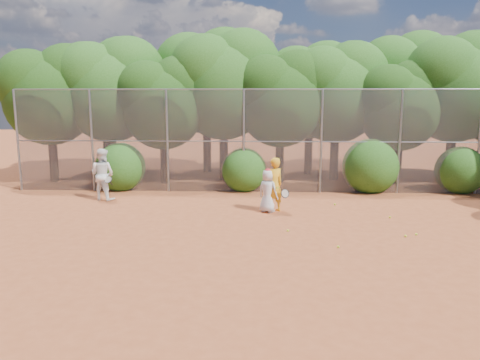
{
  "coord_description": "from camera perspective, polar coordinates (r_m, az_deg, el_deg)",
  "views": [
    {
      "loc": [
        -0.39,
        -12.16,
        3.74
      ],
      "look_at": [
        -1.0,
        2.5,
        1.1
      ],
      "focal_mm": 35.0,
      "sensor_mm": 36.0,
      "label": 1
    }
  ],
  "objects": [
    {
      "name": "bush_3",
      "position": [
        20.27,
        25.27,
        1.3
      ],
      "size": [
        1.9,
        1.9,
        1.9
      ],
      "primitive_type": "sphere",
      "color": "#204F13",
      "rests_on": "ground"
    },
    {
      "name": "ball_4",
      "position": [
        13.21,
        5.86,
        -6.15
      ],
      "size": [
        0.07,
        0.07,
        0.07
      ],
      "primitive_type": "sphere",
      "color": "#D4E72A",
      "rests_on": "ground"
    },
    {
      "name": "tree_3",
      "position": [
        21.07,
        -1.87,
        11.97
      ],
      "size": [
        4.89,
        4.26,
        6.7
      ],
      "color": "black",
      "rests_on": "ground"
    },
    {
      "name": "tree_11",
      "position": [
        22.94,
        8.67,
        11.14
      ],
      "size": [
        4.64,
        4.03,
        6.35
      ],
      "color": "black",
      "rests_on": "ground"
    },
    {
      "name": "ball_5",
      "position": [
        16.59,
        11.48,
        -2.92
      ],
      "size": [
        0.07,
        0.07,
        0.07
      ],
      "primitive_type": "sphere",
      "color": "#D4E72A",
      "rests_on": "ground"
    },
    {
      "name": "bush_0",
      "position": [
        19.49,
        -14.38,
        1.79
      ],
      "size": [
        2.0,
        2.0,
        2.0
      ],
      "primitive_type": "sphere",
      "color": "#204F13",
      "rests_on": "ground"
    },
    {
      "name": "tree_12",
      "position": [
        24.43,
        19.31,
        11.44
      ],
      "size": [
        5.02,
        4.37,
        6.88
      ],
      "color": "black",
      "rests_on": "ground"
    },
    {
      "name": "ball_0",
      "position": [
        13.41,
        19.52,
        -6.45
      ],
      "size": [
        0.07,
        0.07,
        0.07
      ],
      "primitive_type": "sphere",
      "color": "#D4E72A",
      "rests_on": "ground"
    },
    {
      "name": "tree_7",
      "position": [
        22.46,
        24.94,
        10.64
      ],
      "size": [
        4.77,
        4.14,
        6.53
      ],
      "color": "black",
      "rests_on": "ground"
    },
    {
      "name": "bush_2",
      "position": [
        19.16,
        15.61,
        1.9
      ],
      "size": [
        2.2,
        2.2,
        2.2
      ],
      "primitive_type": "sphere",
      "color": "#204F13",
      "rests_on": "ground"
    },
    {
      "name": "ball_3",
      "position": [
        13.67,
        20.69,
        -6.21
      ],
      "size": [
        0.07,
        0.07,
        0.07
      ],
      "primitive_type": "sphere",
      "color": "#D4E72A",
      "rests_on": "ground"
    },
    {
      "name": "ball_2",
      "position": [
        12.02,
        11.89,
        -7.98
      ],
      "size": [
        0.07,
        0.07,
        0.07
      ],
      "primitive_type": "sphere",
      "color": "#D4E72A",
      "rests_on": "ground"
    },
    {
      "name": "player_yellow",
      "position": [
        15.25,
        4.18,
        -0.59
      ],
      "size": [
        0.9,
        0.72,
        1.79
      ],
      "rotation": [
        0.0,
        0.0,
        3.72
      ],
      "color": "gold",
      "rests_on": "ground"
    },
    {
      "name": "tree_5",
      "position": [
        21.48,
        11.83,
        10.8
      ],
      "size": [
        4.51,
        3.92,
        6.17
      ],
      "color": "black",
      "rests_on": "ground"
    },
    {
      "name": "tree_9",
      "position": [
        24.22,
        -16.1,
        11.22
      ],
      "size": [
        4.83,
        4.2,
        6.62
      ],
      "color": "black",
      "rests_on": "ground"
    },
    {
      "name": "tree_10",
      "position": [
        23.37,
        -3.96,
        12.35
      ],
      "size": [
        5.15,
        4.48,
        7.06
      ],
      "color": "black",
      "rests_on": "ground"
    },
    {
      "name": "fence_back",
      "position": [
        18.24,
        3.23,
        4.87
      ],
      "size": [
        20.05,
        0.09,
        4.03
      ],
      "color": "gray",
      "rests_on": "ground"
    },
    {
      "name": "tree_0",
      "position": [
        22.14,
        -22.11,
        9.96
      ],
      "size": [
        4.38,
        3.81,
        6.0
      ],
      "color": "black",
      "rests_on": "ground"
    },
    {
      "name": "tree_2",
      "position": [
        20.41,
        -9.22,
        9.63
      ],
      "size": [
        3.99,
        3.47,
        5.47
      ],
      "color": "black",
      "rests_on": "ground"
    },
    {
      "name": "bush_1",
      "position": [
        18.69,
        0.48,
        1.45
      ],
      "size": [
        1.8,
        1.8,
        1.8
      ],
      "primitive_type": "sphere",
      "color": "#204F13",
      "rests_on": "ground"
    },
    {
      "name": "tree_6",
      "position": [
        21.06,
        19.0,
        8.91
      ],
      "size": [
        3.86,
        3.36,
        5.29
      ],
      "color": "black",
      "rests_on": "ground"
    },
    {
      "name": "ball_1",
      "position": [
        15.28,
        17.82,
        -4.34
      ],
      "size": [
        0.07,
        0.07,
        0.07
      ],
      "primitive_type": "sphere",
      "color": "#D4E72A",
      "rests_on": "ground"
    },
    {
      "name": "ground",
      "position": [
        12.73,
        4.06,
        -6.91
      ],
      "size": [
        80.0,
        80.0,
        0.0
      ],
      "primitive_type": "plane",
      "color": "#9B4623",
      "rests_on": "ground"
    },
    {
      "name": "player_white",
      "position": [
        17.68,
        -16.42,
        0.67
      ],
      "size": [
        1.09,
        0.96,
        1.88
      ],
      "rotation": [
        0.0,
        0.0,
        2.83
      ],
      "color": "white",
      "rests_on": "ground"
    },
    {
      "name": "player_teen",
      "position": [
        15.19,
        3.42,
        -1.29
      ],
      "size": [
        0.83,
        0.75,
        1.44
      ],
      "rotation": [
        0.0,
        0.0,
        2.57
      ],
      "color": "silver",
      "rests_on": "ground"
    },
    {
      "name": "tree_1",
      "position": [
        21.72,
        -15.46,
        10.95
      ],
      "size": [
        4.64,
        4.03,
        6.35
      ],
      "color": "black",
      "rests_on": "ground"
    },
    {
      "name": "tree_4",
      "position": [
        20.42,
        5.11,
        10.2
      ],
      "size": [
        4.19,
        3.64,
        5.73
      ],
      "color": "black",
      "rests_on": "ground"
    }
  ]
}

